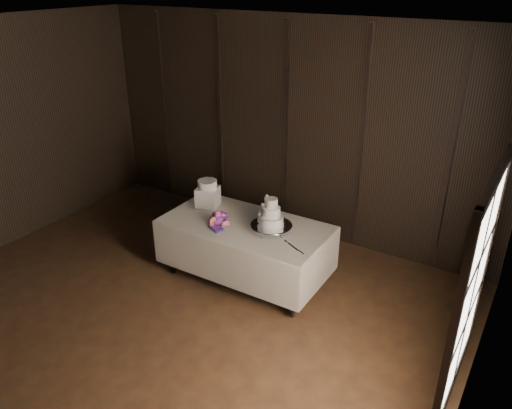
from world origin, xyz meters
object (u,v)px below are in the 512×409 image
object	(u,v)px
display_table	(246,249)
small_cake	(207,184)
wedding_cake	(269,215)
box_pedestal	(208,197)
cake_stand	(271,228)
bouquet	(219,219)

from	to	relation	value
display_table	small_cake	world-z (taller)	small_cake
wedding_cake	box_pedestal	bearing A→B (deg)	172.33
display_table	small_cake	xyz separation A→B (m)	(-0.67, 0.17, 0.64)
display_table	box_pedestal	size ratio (longest dim) A/B	7.70
display_table	cake_stand	world-z (taller)	cake_stand
cake_stand	bouquet	world-z (taller)	bouquet
display_table	cake_stand	size ratio (longest dim) A/B	4.13
cake_stand	box_pedestal	world-z (taller)	box_pedestal
display_table	cake_stand	xyz separation A→B (m)	(0.36, -0.01, 0.39)
display_table	bouquet	xyz separation A→B (m)	(-0.26, -0.18, 0.41)
bouquet	box_pedestal	world-z (taller)	box_pedestal
cake_stand	box_pedestal	bearing A→B (deg)	170.44
bouquet	box_pedestal	distance (m)	0.54
display_table	cake_stand	bearing A→B (deg)	-1.87
bouquet	wedding_cake	bearing A→B (deg)	14.47
cake_stand	small_cake	size ratio (longest dim) A/B	1.99
display_table	bouquet	world-z (taller)	bouquet
display_table	wedding_cake	bearing A→B (deg)	-4.30
small_cake	wedding_cake	bearing A→B (deg)	-10.54
cake_stand	small_cake	bearing A→B (deg)	170.44
display_table	wedding_cake	world-z (taller)	wedding_cake
display_table	bouquet	bearing A→B (deg)	-146.43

